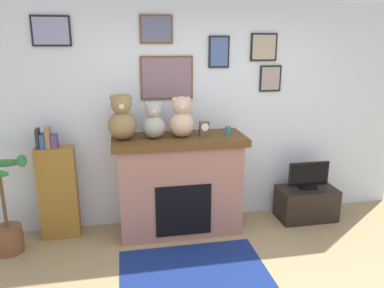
{
  "coord_description": "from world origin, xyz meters",
  "views": [
    {
      "loc": [
        -0.93,
        -2.27,
        2.13
      ],
      "look_at": [
        -0.18,
        1.66,
        1.04
      ],
      "focal_mm": 34.72,
      "sensor_mm": 36.0,
      "label": 1
    }
  ],
  "objects_px": {
    "teddy_bear_brown": "(154,122)",
    "tv_stand": "(306,203)",
    "fireplace": "(179,184)",
    "television": "(309,176)",
    "mantel_clock": "(204,129)",
    "teddy_bear_grey": "(122,119)",
    "potted_plant": "(6,216)",
    "teddy_bear_tan": "(182,119)",
    "bookshelf": "(58,190)",
    "candle_jar": "(228,130)"
  },
  "relations": [
    {
      "from": "bookshelf",
      "to": "mantel_clock",
      "type": "bearing_deg",
      "value": -3.66
    },
    {
      "from": "tv_stand",
      "to": "teddy_bear_brown",
      "type": "xyz_separation_m",
      "value": [
        -1.87,
        -0.0,
        1.11
      ]
    },
    {
      "from": "candle_jar",
      "to": "bookshelf",
      "type": "bearing_deg",
      "value": 176.9
    },
    {
      "from": "fireplace",
      "to": "potted_plant",
      "type": "xyz_separation_m",
      "value": [
        -1.84,
        -0.14,
        -0.16
      ]
    },
    {
      "from": "television",
      "to": "mantel_clock",
      "type": "bearing_deg",
      "value": -179.88
    },
    {
      "from": "fireplace",
      "to": "candle_jar",
      "type": "xyz_separation_m",
      "value": [
        0.55,
        -0.02,
        0.61
      ]
    },
    {
      "from": "potted_plant",
      "to": "teddy_bear_brown",
      "type": "xyz_separation_m",
      "value": [
        1.56,
        0.12,
        0.9
      ]
    },
    {
      "from": "tv_stand",
      "to": "television",
      "type": "distance_m",
      "value": 0.36
    },
    {
      "from": "mantel_clock",
      "to": "tv_stand",
      "type": "bearing_deg",
      "value": 0.18
    },
    {
      "from": "teddy_bear_grey",
      "to": "teddy_bear_brown",
      "type": "distance_m",
      "value": 0.34
    },
    {
      "from": "teddy_bear_grey",
      "to": "teddy_bear_brown",
      "type": "relative_size",
      "value": 1.22
    },
    {
      "from": "mantel_clock",
      "to": "teddy_bear_grey",
      "type": "distance_m",
      "value": 0.9
    },
    {
      "from": "fireplace",
      "to": "teddy_bear_grey",
      "type": "distance_m",
      "value": 0.99
    },
    {
      "from": "bookshelf",
      "to": "teddy_bear_brown",
      "type": "relative_size",
      "value": 3.15
    },
    {
      "from": "teddy_bear_brown",
      "to": "tv_stand",
      "type": "bearing_deg",
      "value": 0.1
    },
    {
      "from": "candle_jar",
      "to": "mantel_clock",
      "type": "height_order",
      "value": "mantel_clock"
    },
    {
      "from": "bookshelf",
      "to": "teddy_bear_tan",
      "type": "relative_size",
      "value": 2.84
    },
    {
      "from": "fireplace",
      "to": "bookshelf",
      "type": "height_order",
      "value": "bookshelf"
    },
    {
      "from": "teddy_bear_grey",
      "to": "teddy_bear_tan",
      "type": "bearing_deg",
      "value": 0.01
    },
    {
      "from": "bookshelf",
      "to": "candle_jar",
      "type": "distance_m",
      "value": 2.0
    },
    {
      "from": "teddy_bear_brown",
      "to": "teddy_bear_tan",
      "type": "distance_m",
      "value": 0.3
    },
    {
      "from": "television",
      "to": "teddy_bear_brown",
      "type": "xyz_separation_m",
      "value": [
        -1.87,
        -0.0,
        0.75
      ]
    },
    {
      "from": "tv_stand",
      "to": "teddy_bear_tan",
      "type": "bearing_deg",
      "value": -179.88
    },
    {
      "from": "teddy_bear_grey",
      "to": "teddy_bear_tan",
      "type": "height_order",
      "value": "teddy_bear_grey"
    },
    {
      "from": "tv_stand",
      "to": "teddy_bear_brown",
      "type": "distance_m",
      "value": 2.17
    },
    {
      "from": "potted_plant",
      "to": "teddy_bear_brown",
      "type": "relative_size",
      "value": 2.53
    },
    {
      "from": "potted_plant",
      "to": "teddy_bear_tan",
      "type": "xyz_separation_m",
      "value": [
        1.86,
        0.12,
        0.92
      ]
    },
    {
      "from": "fireplace",
      "to": "potted_plant",
      "type": "relative_size",
      "value": 1.44
    },
    {
      "from": "bookshelf",
      "to": "teddy_bear_tan",
      "type": "distance_m",
      "value": 1.58
    },
    {
      "from": "fireplace",
      "to": "teddy_bear_grey",
      "type": "height_order",
      "value": "teddy_bear_grey"
    },
    {
      "from": "television",
      "to": "potted_plant",
      "type": "bearing_deg",
      "value": -177.94
    },
    {
      "from": "fireplace",
      "to": "television",
      "type": "height_order",
      "value": "fireplace"
    },
    {
      "from": "potted_plant",
      "to": "teddy_bear_grey",
      "type": "bearing_deg",
      "value": 5.64
    },
    {
      "from": "fireplace",
      "to": "teddy_bear_brown",
      "type": "xyz_separation_m",
      "value": [
        -0.27,
        -0.02,
        0.74
      ]
    },
    {
      "from": "candle_jar",
      "to": "teddy_bear_brown",
      "type": "distance_m",
      "value": 0.84
    },
    {
      "from": "teddy_bear_tan",
      "to": "bookshelf",
      "type": "bearing_deg",
      "value": 175.69
    },
    {
      "from": "tv_stand",
      "to": "candle_jar",
      "type": "xyz_separation_m",
      "value": [
        -1.04,
        -0.0,
        0.98
      ]
    },
    {
      "from": "fireplace",
      "to": "mantel_clock",
      "type": "bearing_deg",
      "value": -3.86
    },
    {
      "from": "teddy_bear_brown",
      "to": "mantel_clock",
      "type": "bearing_deg",
      "value": -0.09
    },
    {
      "from": "fireplace",
      "to": "teddy_bear_brown",
      "type": "relative_size",
      "value": 3.65
    },
    {
      "from": "bookshelf",
      "to": "candle_jar",
      "type": "height_order",
      "value": "bookshelf"
    },
    {
      "from": "teddy_bear_tan",
      "to": "mantel_clock",
      "type": "bearing_deg",
      "value": -0.18
    },
    {
      "from": "television",
      "to": "mantel_clock",
      "type": "xyz_separation_m",
      "value": [
        -1.31,
        -0.0,
        0.65
      ]
    },
    {
      "from": "teddy_bear_grey",
      "to": "teddy_bear_tan",
      "type": "relative_size",
      "value": 1.1
    },
    {
      "from": "tv_stand",
      "to": "television",
      "type": "xyz_separation_m",
      "value": [
        0.0,
        -0.0,
        0.36
      ]
    },
    {
      "from": "fireplace",
      "to": "tv_stand",
      "type": "bearing_deg",
      "value": -0.54
    },
    {
      "from": "fireplace",
      "to": "teddy_bear_brown",
      "type": "distance_m",
      "value": 0.79
    },
    {
      "from": "fireplace",
      "to": "candle_jar",
      "type": "relative_size",
      "value": 15.6
    },
    {
      "from": "potted_plant",
      "to": "teddy_bear_grey",
      "type": "xyz_separation_m",
      "value": [
        1.23,
        0.12,
        0.94
      ]
    },
    {
      "from": "bookshelf",
      "to": "mantel_clock",
      "type": "xyz_separation_m",
      "value": [
        1.63,
        -0.1,
        0.65
      ]
    }
  ]
}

